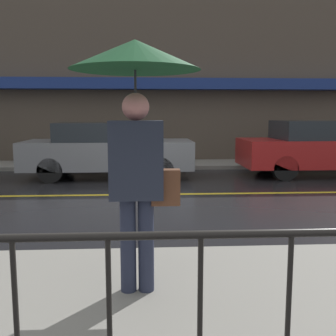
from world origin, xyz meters
TOP-DOWN VIEW (x-y plane):
  - ground_plane at (0.00, 0.00)m, footprint 80.00×80.00m
  - sidewalk_near at (0.00, -5.06)m, footprint 28.00×2.99m
  - sidewalk_far at (0.00, 4.41)m, footprint 28.00×1.69m
  - lane_marking at (0.00, 0.00)m, footprint 25.20×0.12m
  - building_storefront at (0.00, 5.38)m, footprint 28.00×0.85m
  - railing_foreground at (-0.00, -6.31)m, footprint 12.00×0.04m
  - pedestrian at (-0.30, -4.65)m, footprint 1.05×1.05m
  - car_grey at (-1.21, 2.29)m, footprint 4.27×1.72m
  - car_red at (4.59, 2.29)m, footprint 4.58×1.75m

SIDE VIEW (x-z plane):
  - ground_plane at x=0.00m, z-range 0.00..0.00m
  - lane_marking at x=0.00m, z-range 0.00..0.01m
  - sidewalk_far at x=0.00m, z-range 0.00..0.11m
  - sidewalk_near at x=0.00m, z-range 0.00..0.11m
  - car_grey at x=-1.21m, z-range 0.02..1.43m
  - car_red at x=4.59m, z-range 0.02..1.48m
  - railing_foreground at x=0.00m, z-range 0.25..1.28m
  - pedestrian at x=-0.30m, z-range 0.73..2.83m
  - building_storefront at x=0.00m, z-range -0.03..6.27m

